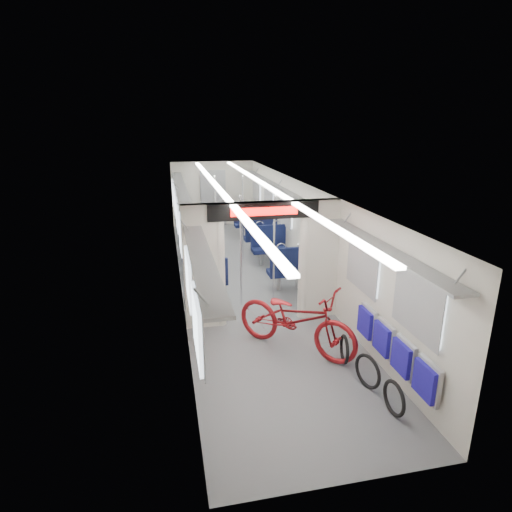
{
  "coord_description": "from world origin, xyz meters",
  "views": [
    {
      "loc": [
        -1.68,
        -9.29,
        3.67
      ],
      "look_at": [
        -0.04,
        -1.59,
        1.16
      ],
      "focal_mm": 30.0,
      "sensor_mm": 36.0,
      "label": 1
    }
  ],
  "objects_px": {
    "stanchion_far_right": "(243,218)",
    "stanchion_near_right": "(274,251)",
    "seat_bay_far_left": "(193,231)",
    "seat_bay_far_right": "(254,226)",
    "seat_bay_near_left": "(203,265)",
    "seat_bay_near_right": "(279,254)",
    "stanchion_near_left": "(241,252)",
    "bike_hoop_a": "(394,400)",
    "stanchion_far_left": "(216,218)",
    "bike_hoop_b": "(367,373)",
    "bicycle": "(296,319)",
    "flip_bench": "(393,348)",
    "bike_hoop_c": "(344,351)"
  },
  "relations": [
    {
      "from": "stanchion_far_right",
      "to": "stanchion_near_right",
      "type": "bearing_deg",
      "value": -88.68
    },
    {
      "from": "seat_bay_far_left",
      "to": "seat_bay_far_right",
      "type": "relative_size",
      "value": 0.96
    },
    {
      "from": "seat_bay_near_left",
      "to": "stanchion_far_right",
      "type": "xyz_separation_m",
      "value": [
        1.26,
        1.83,
        0.63
      ]
    },
    {
      "from": "seat_bay_near_right",
      "to": "stanchion_near_left",
      "type": "relative_size",
      "value": 0.97
    },
    {
      "from": "bike_hoop_a",
      "to": "seat_bay_far_right",
      "type": "bearing_deg",
      "value": 90.77
    },
    {
      "from": "seat_bay_near_left",
      "to": "stanchion_far_left",
      "type": "height_order",
      "value": "stanchion_far_left"
    },
    {
      "from": "seat_bay_far_left",
      "to": "stanchion_far_right",
      "type": "distance_m",
      "value": 1.91
    },
    {
      "from": "seat_bay_near_left",
      "to": "stanchion_near_left",
      "type": "xyz_separation_m",
      "value": [
        0.66,
        -1.22,
        0.63
      ]
    },
    {
      "from": "seat_bay_near_right",
      "to": "stanchion_near_left",
      "type": "distance_m",
      "value": 2.05
    },
    {
      "from": "bike_hoop_a",
      "to": "stanchion_near_left",
      "type": "relative_size",
      "value": 0.21
    },
    {
      "from": "bike_hoop_b",
      "to": "stanchion_near_left",
      "type": "xyz_separation_m",
      "value": [
        -1.25,
        3.21,
        0.92
      ]
    },
    {
      "from": "seat_bay_far_left",
      "to": "bicycle",
      "type": "bearing_deg",
      "value": -79.11
    },
    {
      "from": "flip_bench",
      "to": "seat_bay_near_left",
      "type": "height_order",
      "value": "seat_bay_near_left"
    },
    {
      "from": "bike_hoop_c",
      "to": "seat_bay_far_left",
      "type": "xyz_separation_m",
      "value": [
        -1.86,
        6.88,
        0.33
      ]
    },
    {
      "from": "bike_hoop_b",
      "to": "stanchion_far_right",
      "type": "bearing_deg",
      "value": 95.99
    },
    {
      "from": "seat_bay_near_left",
      "to": "seat_bay_far_left",
      "type": "height_order",
      "value": "seat_bay_far_left"
    },
    {
      "from": "stanchion_far_right",
      "to": "bike_hoop_c",
      "type": "bearing_deg",
      "value": -83.87
    },
    {
      "from": "flip_bench",
      "to": "stanchion_far_right",
      "type": "height_order",
      "value": "stanchion_far_right"
    },
    {
      "from": "flip_bench",
      "to": "bike_hoop_a",
      "type": "distance_m",
      "value": 0.8
    },
    {
      "from": "bike_hoop_c",
      "to": "seat_bay_far_right",
      "type": "bearing_deg",
      "value": 89.91
    },
    {
      "from": "bike_hoop_b",
      "to": "stanchion_near_right",
      "type": "relative_size",
      "value": 0.22
    },
    {
      "from": "bike_hoop_a",
      "to": "bike_hoop_b",
      "type": "distance_m",
      "value": 0.63
    },
    {
      "from": "seat_bay_near_left",
      "to": "seat_bay_far_right",
      "type": "xyz_separation_m",
      "value": [
        1.87,
        3.28,
        0.03
      ]
    },
    {
      "from": "bike_hoop_a",
      "to": "bike_hoop_c",
      "type": "bearing_deg",
      "value": 95.38
    },
    {
      "from": "bicycle",
      "to": "seat_bay_near_left",
      "type": "distance_m",
      "value": 3.43
    },
    {
      "from": "stanchion_near_left",
      "to": "stanchion_far_left",
      "type": "relative_size",
      "value": 1.0
    },
    {
      "from": "bike_hoop_c",
      "to": "seat_bay_far_left",
      "type": "relative_size",
      "value": 0.23
    },
    {
      "from": "bike_hoop_c",
      "to": "bike_hoop_a",
      "type": "bearing_deg",
      "value": -84.62
    },
    {
      "from": "seat_bay_near_right",
      "to": "bike_hoop_c",
      "type": "bearing_deg",
      "value": -90.15
    },
    {
      "from": "bike_hoop_a",
      "to": "stanchion_far_right",
      "type": "xyz_separation_m",
      "value": [
        -0.72,
        6.88,
        0.93
      ]
    },
    {
      "from": "seat_bay_far_right",
      "to": "stanchion_far_left",
      "type": "bearing_deg",
      "value": -135.04
    },
    {
      "from": "bike_hoop_c",
      "to": "seat_bay_near_right",
      "type": "xyz_separation_m",
      "value": [
        0.01,
        4.08,
        0.36
      ]
    },
    {
      "from": "stanchion_far_left",
      "to": "stanchion_far_right",
      "type": "relative_size",
      "value": 1.0
    },
    {
      "from": "flip_bench",
      "to": "stanchion_near_right",
      "type": "relative_size",
      "value": 0.92
    },
    {
      "from": "flip_bench",
      "to": "seat_bay_near_right",
      "type": "relative_size",
      "value": 0.94
    },
    {
      "from": "stanchion_near_left",
      "to": "bike_hoop_c",
      "type": "bearing_deg",
      "value": -64.71
    },
    {
      "from": "seat_bay_far_right",
      "to": "seat_bay_far_left",
      "type": "bearing_deg",
      "value": -175.49
    },
    {
      "from": "seat_bay_near_left",
      "to": "stanchion_far_left",
      "type": "distance_m",
      "value": 2.13
    },
    {
      "from": "bike_hoop_b",
      "to": "seat_bay_far_left",
      "type": "xyz_separation_m",
      "value": [
        -1.92,
        7.56,
        0.31
      ]
    },
    {
      "from": "seat_bay_far_left",
      "to": "bike_hoop_a",
      "type": "bearing_deg",
      "value": -76.39
    },
    {
      "from": "flip_bench",
      "to": "seat_bay_far_left",
      "type": "distance_m",
      "value": 7.89
    },
    {
      "from": "seat_bay_far_right",
      "to": "seat_bay_near_left",
      "type": "bearing_deg",
      "value": -119.71
    },
    {
      "from": "stanchion_near_left",
      "to": "stanchion_far_right",
      "type": "height_order",
      "value": "same"
    },
    {
      "from": "seat_bay_near_left",
      "to": "seat_bay_far_left",
      "type": "relative_size",
      "value": 0.94
    },
    {
      "from": "stanchion_far_left",
      "to": "stanchion_near_left",
      "type": "bearing_deg",
      "value": -88.0
    },
    {
      "from": "seat_bay_near_right",
      "to": "seat_bay_far_left",
      "type": "bearing_deg",
      "value": 123.8
    },
    {
      "from": "bike_hoop_a",
      "to": "stanchion_far_left",
      "type": "xyz_separation_m",
      "value": [
        -1.43,
        7.02,
        0.93
      ]
    },
    {
      "from": "seat_bay_far_left",
      "to": "stanchion_far_right",
      "type": "relative_size",
      "value": 0.89
    },
    {
      "from": "bike_hoop_c",
      "to": "seat_bay_far_right",
      "type": "xyz_separation_m",
      "value": [
        0.01,
        7.02,
        0.34
      ]
    },
    {
      "from": "flip_bench",
      "to": "bike_hoop_a",
      "type": "height_order",
      "value": "flip_bench"
    }
  ]
}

